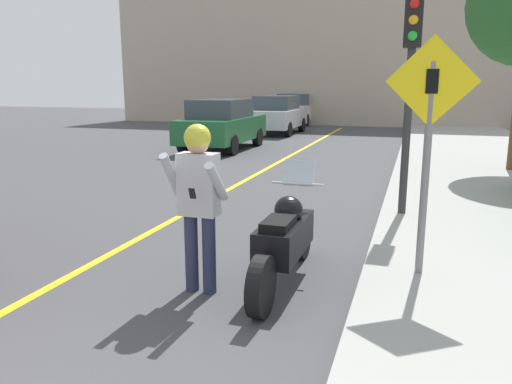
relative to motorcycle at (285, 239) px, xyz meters
name	(u,v)px	position (x,y,z in m)	size (l,w,h in m)	color
road_center_line	(185,213)	(-2.38, 2.43, -0.49)	(0.12, 36.00, 0.01)	yellow
building_backdrop	(360,58)	(-1.78, 22.43, 3.06)	(28.00, 1.20, 7.11)	#B2A38E
motorcycle	(285,239)	(0.00, 0.00, 0.00)	(0.62, 2.30, 1.28)	black
person_biker	(198,191)	(-0.78, -0.51, 0.59)	(0.59, 0.48, 1.77)	#282D4C
crossing_sign	(428,135)	(1.41, 0.34, 1.15)	(0.91, 0.08, 2.47)	slate
traffic_light	(411,63)	(1.14, 2.95, 1.96)	(0.26, 0.30, 3.28)	#2D2D30
parked_car_green	(222,124)	(-4.96, 10.64, 0.36)	(1.88, 4.20, 1.68)	black
parked_car_silver	(277,115)	(-4.69, 16.62, 0.36)	(1.88, 4.20, 1.68)	black
parked_car_white	(296,109)	(-5.16, 22.32, 0.36)	(1.88, 4.20, 1.68)	black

